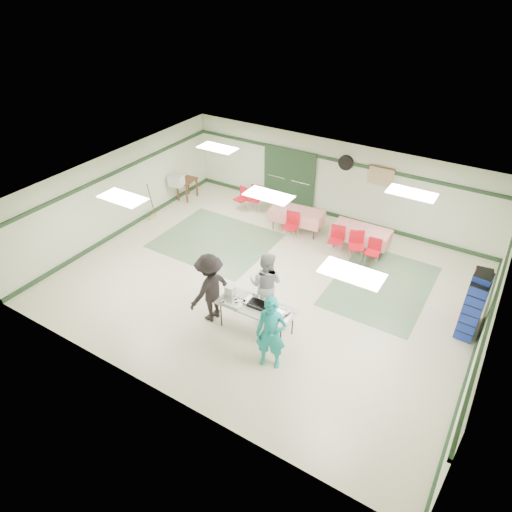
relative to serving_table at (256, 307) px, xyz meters
The scene contains 42 objects.
floor 2.11m from the serving_table, 112.86° to the left, with size 11.00×11.00×0.00m, color beige.
ceiling 2.81m from the serving_table, 112.86° to the left, with size 11.00×11.00×0.00m, color white.
wall_back 6.41m from the serving_table, 96.96° to the left, with size 11.00×11.00×0.00m, color beige.
wall_front 2.85m from the serving_table, 106.15° to the right, with size 11.00×11.00×0.00m, color beige.
wall_left 6.57m from the serving_table, 163.72° to the left, with size 9.00×9.00×0.00m, color beige.
wall_right 5.11m from the serving_table, 21.19° to the left, with size 9.00×9.00×0.00m, color beige.
trim_back 6.49m from the serving_table, 96.99° to the left, with size 11.00×0.06×0.10m, color #1F3820.
baseboard_back 6.38m from the serving_table, 96.99° to the left, with size 11.00×0.06×0.12m, color #1F3820.
trim_left 6.64m from the serving_table, 163.64° to the left, with size 9.00×0.06×0.10m, color #1F3820.
baseboard_left 6.54m from the serving_table, 163.64° to the left, with size 9.00×0.06×0.12m, color #1F3820.
trim_right 5.22m from the serving_table, 21.31° to the left, with size 9.00×0.06×0.10m, color #1F3820.
baseboard_right 5.08m from the serving_table, 21.31° to the left, with size 9.00×0.06×0.12m, color #1F3820.
green_patch_a 4.39m from the serving_table, 139.13° to the left, with size 3.50×3.00×0.01m, color #627F5C.
green_patch_b 3.97m from the serving_table, 58.68° to the left, with size 2.50×3.50×0.01m, color #627F5C.
double_door_left 6.95m from the serving_table, 115.36° to the left, with size 0.90×0.06×2.10m, color #999C99.
double_door_right 6.60m from the serving_table, 107.87° to the left, with size 0.90×0.06×2.10m, color #999C99.
door_frame 6.74m from the serving_table, 111.82° to the left, with size 2.00×0.03×2.15m, color #1F3820.
wall_fan 6.43m from the serving_table, 94.31° to the left, with size 0.50×0.50×0.10m, color black.
scroll_banner 6.42m from the serving_table, 83.39° to the left, with size 0.80×0.02×0.60m, color tan.
serving_table is the anchor object (origin of this frame).
sheet_tray_right 0.62m from the serving_table, ahead, with size 0.57×0.43×0.02m, color silver.
sheet_tray_mid 0.15m from the serving_table, 132.67° to the left, with size 0.55×0.41×0.02m, color silver.
sheet_tray_left 0.58m from the serving_table, 162.33° to the right, with size 0.52×0.40×0.02m, color silver.
baking_pan 0.10m from the serving_table, 35.11° to the left, with size 0.49×0.31×0.08m, color black.
foam_box_stack 0.78m from the serving_table, behind, with size 0.22×0.20×0.25m, color white.
volunteer_teal 1.16m from the serving_table, 42.52° to the right, with size 0.67×0.44×1.84m, color teal.
volunteer_grey 0.72m from the serving_table, 102.17° to the left, with size 0.88×0.68×1.80m, color #98999E.
volunteer_dark 1.24m from the serving_table, behind, with size 1.20×0.69×1.86m, color black.
dining_table_a 4.84m from the serving_table, 80.27° to the left, with size 1.74×0.80×0.77m.
dining_table_b 4.96m from the serving_table, 106.18° to the left, with size 1.78×0.93×0.77m.
chair_a 4.29m from the serving_table, 78.08° to the left, with size 0.58×0.58×0.93m.
chair_b 4.21m from the serving_table, 86.42° to the left, with size 0.50×0.50×0.92m.
chair_c 4.44m from the serving_table, 71.29° to the left, with size 0.43×0.43×0.85m.
chair_d 4.40m from the serving_table, 106.85° to the left, with size 0.50×0.50×0.94m.
chair_loose_a 6.19m from the serving_table, 121.83° to the left, with size 0.47×0.47×0.94m.
chair_loose_b 6.25m from the serving_table, 126.17° to the left, with size 0.48×0.48×0.86m.
crate_stack_blue_a 5.09m from the serving_table, 30.55° to the left, with size 0.39×0.39×1.76m, color navy.
crate_stack_red 5.37m from the serving_table, 35.46° to the left, with size 0.39×0.39×1.51m, color maroon.
crate_stack_blue_b 5.01m from the serving_table, 29.08° to the left, with size 0.41×0.41×1.60m, color navy.
printer_table 7.58m from the serving_table, 141.39° to the left, with size 0.54×0.80×0.74m.
office_printer 7.25m from the serving_table, 144.79° to the left, with size 0.47×0.41×0.38m, color beige.
broom 6.67m from the serving_table, 154.11° to the left, with size 0.03×0.03×1.31m, color brown.
Camera 1 is at (5.11, -8.88, 7.77)m, focal length 32.00 mm.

